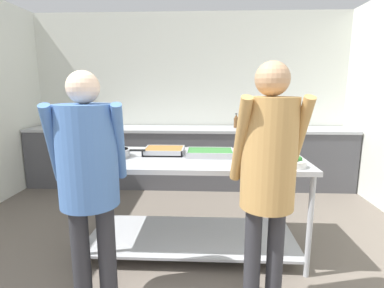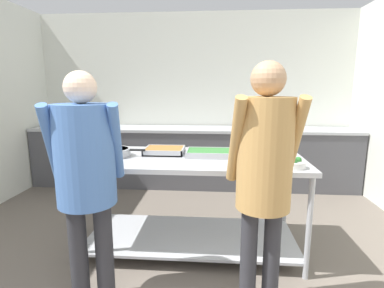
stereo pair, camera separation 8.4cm
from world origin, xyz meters
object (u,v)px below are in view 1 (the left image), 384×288
at_px(serving_tray_roast, 210,153).
at_px(guest_serving_right, 88,168).
at_px(guest_serving_left, 268,165).
at_px(plate_stack, 251,151).
at_px(broccoli_bowl, 294,163).
at_px(serving_tray_vegetables, 164,151).
at_px(water_bottle, 236,121).
at_px(sauce_pan, 114,152).

relative_size(serving_tray_roast, guest_serving_right, 0.26).
bearing_deg(serving_tray_roast, guest_serving_left, -67.37).
relative_size(plate_stack, broccoli_bowl, 1.48).
distance_m(serving_tray_roast, plate_stack, 0.40).
relative_size(serving_tray_vegetables, plate_stack, 1.32).
distance_m(plate_stack, water_bottle, 1.79).
relative_size(serving_tray_vegetables, broccoli_bowl, 1.95).
xyz_separation_m(broccoli_bowl, guest_serving_right, (-1.47, -0.44, 0.06)).
bearing_deg(plate_stack, sauce_pan, -171.23).
distance_m(serving_tray_roast, guest_serving_left, 0.92).
bearing_deg(serving_tray_vegetables, guest_serving_right, -113.68).
xyz_separation_m(serving_tray_vegetables, serving_tray_roast, (0.43, -0.08, 0.00)).
distance_m(plate_stack, guest_serving_left, 0.97).
distance_m(serving_tray_roast, guest_serving_right, 1.14).
bearing_deg(serving_tray_vegetables, sauce_pan, -160.29).
height_order(broccoli_bowl, guest_serving_left, guest_serving_left).
bearing_deg(serving_tray_vegetables, water_bottle, 64.94).
xyz_separation_m(serving_tray_roast, broccoli_bowl, (0.66, -0.36, 0.01)).
distance_m(sauce_pan, broccoli_bowl, 1.55).
xyz_separation_m(serving_tray_vegetables, guest_serving_left, (0.78, -0.92, 0.11)).
relative_size(serving_tray_roast, guest_serving_left, 0.26).
bearing_deg(water_bottle, sauce_pan, -123.02).
relative_size(guest_serving_left, guest_serving_right, 1.03).
xyz_separation_m(serving_tray_vegetables, water_bottle, (0.85, 1.83, 0.08)).
xyz_separation_m(serving_tray_roast, water_bottle, (0.42, 1.90, 0.08)).
height_order(serving_tray_roast, broccoli_bowl, broccoli_bowl).
bearing_deg(guest_serving_right, guest_serving_left, -2.36).
bearing_deg(plate_stack, guest_serving_right, -142.81).
distance_m(sauce_pan, plate_stack, 1.27).
relative_size(sauce_pan, serving_tray_vegetables, 1.17).
bearing_deg(water_bottle, broccoli_bowl, -84.09).
height_order(sauce_pan, water_bottle, water_bottle).
distance_m(serving_tray_vegetables, plate_stack, 0.82).
distance_m(plate_stack, guest_serving_right, 1.51).
bearing_deg(guest_serving_left, sauce_pan, 147.81).
relative_size(serving_tray_roast, water_bottle, 1.94).
bearing_deg(serving_tray_roast, sauce_pan, -174.87).
height_order(serving_tray_roast, guest_serving_left, guest_serving_left).
bearing_deg(water_bottle, guest_serving_left, -91.47).
height_order(plate_stack, guest_serving_right, guest_serving_right).
distance_m(guest_serving_right, water_bottle, 2.97).
xyz_separation_m(sauce_pan, guest_serving_left, (1.22, -0.77, 0.10)).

